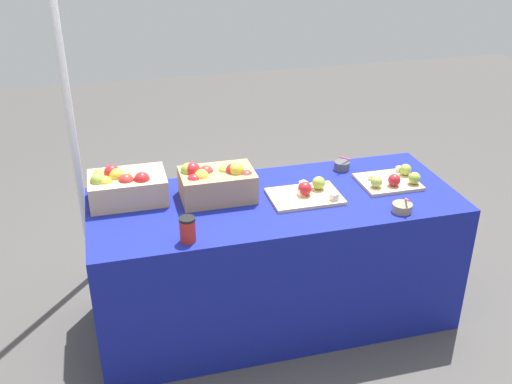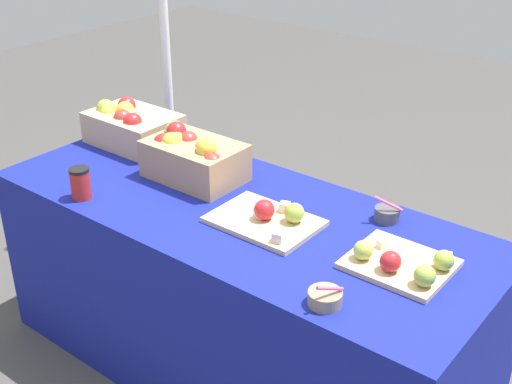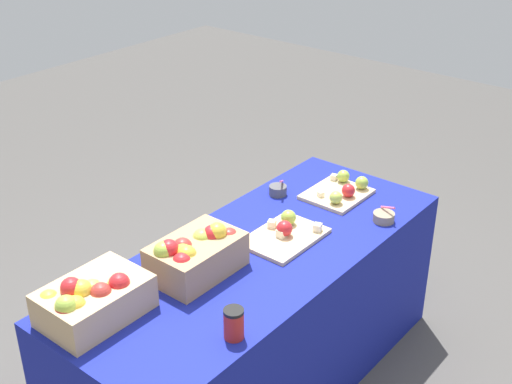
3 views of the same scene
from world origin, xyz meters
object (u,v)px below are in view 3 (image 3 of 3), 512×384
Objects in this scene: apple_crate_left at (92,299)px; cutting_board_front at (285,233)px; sample_bowl_near at (278,190)px; coffee_cup at (234,323)px; sample_bowl_mid at (384,217)px; cutting_board_back at (341,191)px; apple_crate_middle at (195,254)px.

cutting_board_front is (0.91, -0.20, -0.06)m from apple_crate_left.
apple_crate_left is 3.79× the size of sample_bowl_near.
coffee_cup is at bearing -157.65° from cutting_board_front.
sample_bowl_mid is at bearing -33.37° from cutting_board_front.
sample_bowl_mid is 1.07m from coffee_cup.
sample_bowl_mid is (-0.09, -0.29, -0.00)m from cutting_board_back.
sample_bowl_near reaches higher than cutting_board_back.
sample_bowl_near reaches higher than sample_bowl_mid.
cutting_board_front is 0.48m from sample_bowl_mid.
apple_crate_left reaches higher than sample_bowl_near.
apple_crate_middle is at bearing 166.60° from cutting_board_front.
apple_crate_left is 1.03× the size of apple_crate_middle.
cutting_board_back is (1.40, -0.17, -0.06)m from apple_crate_left.
apple_crate_left is 1.06× the size of cutting_board_front.
coffee_cup is at bearing -150.47° from sample_bowl_near.
cutting_board_back is 3.02× the size of sample_bowl_near.
sample_bowl_near is 1.00× the size of sample_bowl_mid.
apple_crate_left is 0.93m from cutting_board_front.
cutting_board_front is at bearing -137.91° from sample_bowl_near.
sample_bowl_near is at bearing 3.62° from apple_crate_left.
apple_crate_left is at bearing 117.55° from coffee_cup.
sample_bowl_mid is 0.85× the size of coffee_cup.
sample_bowl_near is (1.21, 0.08, -0.06)m from apple_crate_left.
apple_crate_middle reaches higher than cutting_board_front.
apple_crate_left reaches higher than cutting_board_front.
sample_bowl_near is 0.85× the size of coffee_cup.
sample_bowl_near is at bearing 42.09° from cutting_board_front.
coffee_cup reaches higher than cutting_board_front.
cutting_board_back is at bearing -7.04° from apple_crate_left.
apple_crate_left is 1.22m from sample_bowl_near.
cutting_board_front reaches higher than sample_bowl_mid.
apple_crate_left is at bearing 160.48° from sample_bowl_mid.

